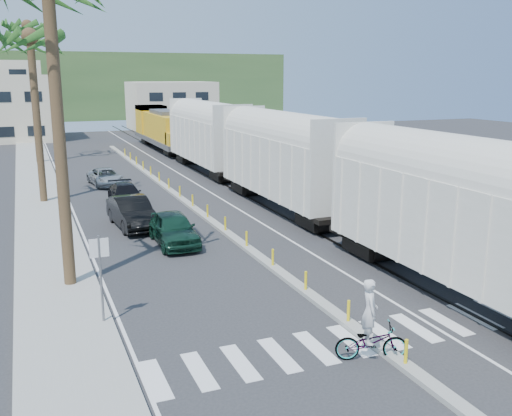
# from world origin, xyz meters

# --- Properties ---
(ground) EXTENTS (140.00, 140.00, 0.00)m
(ground) POSITION_xyz_m (0.00, 0.00, 0.00)
(ground) COLOR #28282B
(ground) RESTS_ON ground
(sidewalk) EXTENTS (3.00, 90.00, 0.15)m
(sidewalk) POSITION_xyz_m (-8.50, 25.00, 0.07)
(sidewalk) COLOR gray
(sidewalk) RESTS_ON ground
(rails) EXTENTS (1.56, 100.00, 0.06)m
(rails) POSITION_xyz_m (5.00, 28.00, 0.03)
(rails) COLOR black
(rails) RESTS_ON ground
(median) EXTENTS (0.45, 60.00, 0.85)m
(median) POSITION_xyz_m (0.00, 19.96, 0.09)
(median) COLOR gray
(median) RESTS_ON ground
(crosswalk) EXTENTS (14.00, 2.20, 0.01)m
(crosswalk) POSITION_xyz_m (0.00, -2.00, 0.01)
(crosswalk) COLOR silver
(crosswalk) RESTS_ON ground
(lane_markings) EXTENTS (9.42, 90.00, 0.01)m
(lane_markings) POSITION_xyz_m (-2.15, 25.00, 0.00)
(lane_markings) COLOR silver
(lane_markings) RESTS_ON ground
(freight_train) EXTENTS (3.00, 60.94, 5.85)m
(freight_train) POSITION_xyz_m (5.00, 20.57, 2.91)
(freight_train) COLOR beige
(freight_train) RESTS_ON ground
(palm_trees) EXTENTS (3.50, 37.20, 13.75)m
(palm_trees) POSITION_xyz_m (-8.10, 22.70, 10.81)
(palm_trees) COLOR brown
(palm_trees) RESTS_ON ground
(street_sign) EXTENTS (0.60, 0.08, 3.00)m
(street_sign) POSITION_xyz_m (-7.30, 2.00, 1.97)
(street_sign) COLOR slate
(street_sign) RESTS_ON ground
(buildings) EXTENTS (38.00, 27.00, 10.00)m
(buildings) POSITION_xyz_m (-6.41, 71.66, 4.36)
(buildings) COLOR beige
(buildings) RESTS_ON ground
(hillside) EXTENTS (80.00, 20.00, 12.00)m
(hillside) POSITION_xyz_m (0.00, 100.00, 6.00)
(hillside) COLOR #385628
(hillside) RESTS_ON ground
(car_lead) EXTENTS (1.93, 4.58, 1.55)m
(car_lead) POSITION_xyz_m (-2.93, 10.06, 0.77)
(car_lead) COLOR #103223
(car_lead) RESTS_ON ground
(car_second) EXTENTS (2.44, 5.15, 1.61)m
(car_second) POSITION_xyz_m (-4.19, 13.96, 0.81)
(car_second) COLOR black
(car_second) RESTS_ON ground
(car_third) EXTENTS (1.89, 4.41, 1.27)m
(car_third) POSITION_xyz_m (-3.53, 19.74, 0.63)
(car_third) COLOR black
(car_third) RESTS_ON ground
(car_rear) EXTENTS (2.93, 4.82, 1.22)m
(car_rear) POSITION_xyz_m (-3.79, 26.75, 0.61)
(car_rear) COLOR #A2A4A7
(car_rear) RESTS_ON ground
(cyclist) EXTENTS (2.05, 2.51, 2.42)m
(cyclist) POSITION_xyz_m (-0.63, -3.22, 0.76)
(cyclist) COLOR #9EA0A5
(cyclist) RESTS_ON ground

